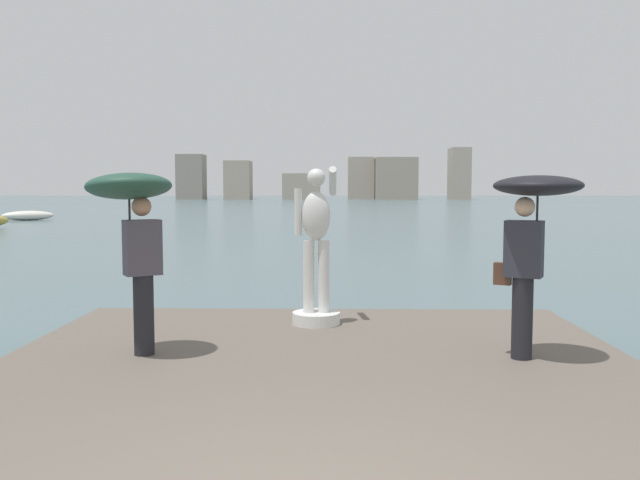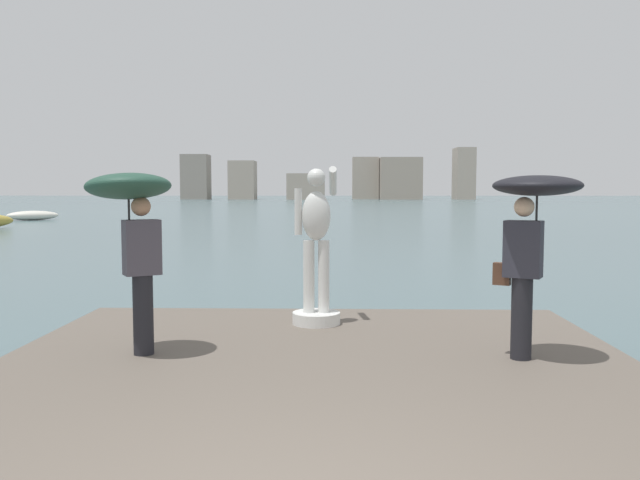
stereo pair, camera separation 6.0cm
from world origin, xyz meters
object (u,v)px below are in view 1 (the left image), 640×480
object	(u,v)px
statue_white_figure	(316,259)
onlooker_left	(133,214)
onlooker_right	(532,219)
boat_far	(28,216)

from	to	relation	value
statue_white_figure	onlooker_left	distance (m)	2.65
statue_white_figure	onlooker_right	size ratio (longest dim) A/B	1.08
onlooker_right	boat_far	xyz separation A→B (m)	(-24.05, 39.59, -1.55)
statue_white_figure	boat_far	world-z (taller)	statue_white_figure
boat_far	onlooker_left	bearing A→B (deg)	-63.39
statue_white_figure	onlooker_right	world-z (taller)	statue_white_figure
statue_white_figure	boat_far	size ratio (longest dim) A/B	0.60
onlooker_left	onlooker_right	distance (m)	4.25
onlooker_left	onlooker_right	size ratio (longest dim) A/B	1.03
statue_white_figure	onlooker_right	bearing A→B (deg)	-37.48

